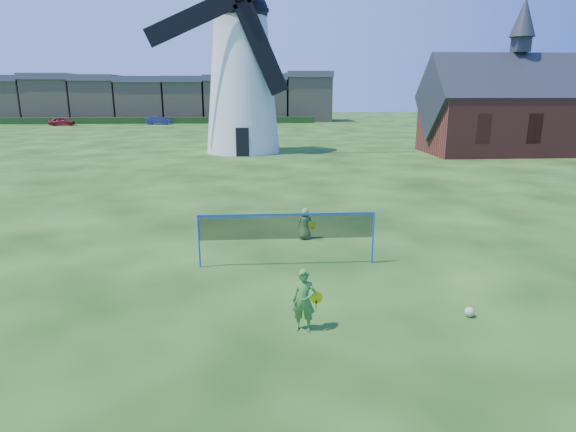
# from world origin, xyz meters

# --- Properties ---
(ground) EXTENTS (220.00, 220.00, 0.00)m
(ground) POSITION_xyz_m (0.00, 0.00, 0.00)
(ground) COLOR black
(ground) RESTS_ON ground
(windmill) EXTENTS (14.22, 6.05, 18.80)m
(windmill) POSITION_xyz_m (-1.69, 27.73, 6.37)
(windmill) COLOR white
(windmill) RESTS_ON ground
(chapel) EXTENTS (14.09, 6.83, 11.91)m
(chapel) POSITION_xyz_m (20.10, 25.37, 3.35)
(chapel) COLOR brown
(chapel) RESTS_ON ground
(badminton_net) EXTENTS (5.05, 0.05, 1.55)m
(badminton_net) POSITION_xyz_m (0.18, 0.59, 1.14)
(badminton_net) COLOR blue
(badminton_net) RESTS_ON ground
(player_girl) EXTENTS (0.70, 0.43, 1.35)m
(player_girl) POSITION_xyz_m (0.28, -3.29, 0.67)
(player_girl) COLOR #3A7E32
(player_girl) RESTS_ON ground
(player_boy) EXTENTS (0.64, 0.44, 1.08)m
(player_boy) POSITION_xyz_m (0.96, 3.08, 0.54)
(player_boy) COLOR #5A8D44
(player_boy) RESTS_ON ground
(play_ball) EXTENTS (0.22, 0.22, 0.22)m
(play_ball) POSITION_xyz_m (4.03, -2.94, 0.11)
(play_ball) COLOR green
(play_ball) RESTS_ON ground
(terraced_houses) EXTENTS (64.54, 8.40, 8.26)m
(terraced_houses) POSITION_xyz_m (-19.51, 72.00, 3.89)
(terraced_houses) COLOR gray
(terraced_houses) RESTS_ON ground
(hedge) EXTENTS (62.00, 0.80, 1.00)m
(hedge) POSITION_xyz_m (-22.00, 66.00, 0.50)
(hedge) COLOR #193814
(hedge) RESTS_ON ground
(car_left) EXTENTS (3.91, 2.17, 1.26)m
(car_left) POSITION_xyz_m (-29.62, 62.03, 0.63)
(car_left) COLOR maroon
(car_left) RESTS_ON ground
(car_right) EXTENTS (3.94, 1.44, 1.29)m
(car_right) POSITION_xyz_m (-15.69, 63.86, 0.65)
(car_right) COLOR navy
(car_right) RESTS_ON ground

